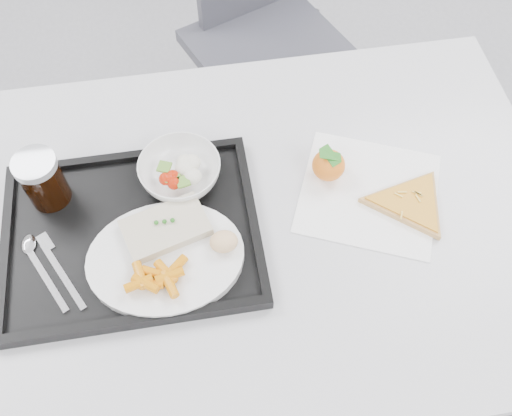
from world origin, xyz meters
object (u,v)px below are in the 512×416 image
Objects in this scene: dinner_plate at (166,258)px; salad_bowl at (180,171)px; cola_glass at (42,179)px; tray at (132,235)px; table at (242,238)px; chair at (266,10)px; tangerine at (329,165)px; pizza_slice at (410,203)px.

salad_bowl is at bearing 76.16° from dinner_plate.
cola_glass is (-0.20, 0.17, 0.05)m from dinner_plate.
cola_glass reaches higher than salad_bowl.
dinner_plate is at bearing -48.66° from tray.
chair is at bearing 76.87° from table.
tray is at bearing -115.14° from chair.
tangerine reaches higher than tray.
chair is 14.10× the size of tangerine.
tray is 0.51m from pizza_slice.
tray is (-0.20, -0.00, 0.08)m from table.
tangerine is (0.52, -0.03, -0.04)m from cola_glass.
pizza_slice is at bearing -33.66° from tangerine.
chair is 0.88m from pizza_slice.
tray is at bearing 131.34° from dinner_plate.
table is 0.21m from tray.
tangerine reaches higher than pizza_slice.
cola_glass reaches higher than tangerine.
chair is at bearing 64.86° from tray.
tray is 0.15m from salad_bowl.
tangerine is (0.28, -0.03, -0.00)m from salad_bowl.
pizza_slice is (0.45, 0.05, -0.01)m from dinner_plate.
tray is at bearing -35.42° from cola_glass.
table is at bearing -45.39° from salad_bowl.
dinner_plate reaches higher than table.
chair reaches higher than tray.
table is 18.19× the size of tangerine.
salad_bowl is 0.66× the size of pizza_slice.
dinner_plate is at bearing -156.16° from tangerine.
tangerine is (0.37, 0.08, 0.03)m from tray.
dinner_plate is 1.17× the size of pizza_slice.
salad_bowl is at bearing 46.36° from tray.
pizza_slice is at bearing -81.86° from chair.
tray is 0.09m from dinner_plate.
table is 0.18m from salad_bowl.
dinner_plate is at bearing -173.83° from pizza_slice.
salad_bowl is at bearing 174.28° from tangerine.
pizza_slice is (0.41, -0.12, -0.03)m from salad_bowl.
salad_bowl is (0.10, 0.10, 0.03)m from tray.
tangerine reaches higher than salad_bowl.
tangerine is at bearing 11.40° from tray.
chair is at bearing 98.14° from pizza_slice.
dinner_plate is (-0.33, -0.89, 0.24)m from chair.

